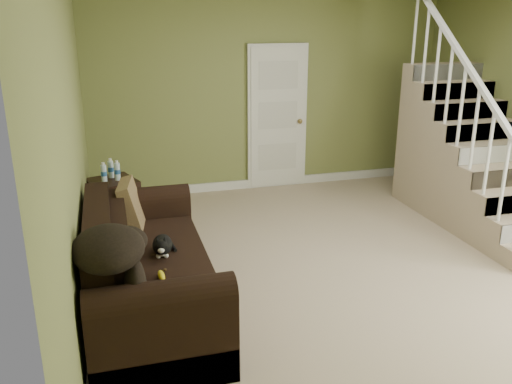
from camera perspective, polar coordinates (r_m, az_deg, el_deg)
floor at (r=5.57m, az=9.66°, el=-7.68°), size 5.00×5.50×0.01m
wall_back at (r=7.66m, az=1.46°, el=10.00°), size 5.00×0.04×2.60m
wall_left at (r=4.65m, az=-18.64°, el=3.41°), size 0.04×5.50×2.60m
baseboard_back at (r=7.91m, az=1.45°, el=1.05°), size 5.00×0.04×0.12m
baseboard_left at (r=5.09m, az=-16.86°, el=-10.15°), size 0.04×5.50×0.12m
door at (r=7.70m, az=2.26°, el=7.81°), size 0.86×0.12×2.02m
staircase at (r=7.12m, az=21.36°, el=2.64°), size 1.00×2.51×2.82m
sofa at (r=4.69m, az=-11.68°, el=-8.37°), size 0.99×2.29×0.90m
side_table at (r=6.51m, az=-14.73°, el=-1.20°), size 0.63×0.63×0.83m
cat at (r=4.62m, az=-9.78°, el=-5.56°), size 0.21×0.44×0.21m
banana at (r=4.24m, az=-9.92°, el=-8.69°), size 0.06×0.18×0.05m
throw_pillow at (r=5.26m, az=-12.96°, el=-1.37°), size 0.29×0.49×0.47m
throw_blanket at (r=3.75m, az=-15.31°, el=-5.72°), size 0.52×0.66×0.26m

